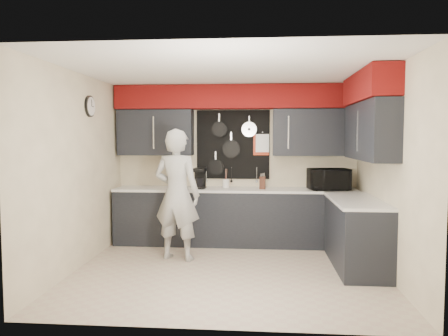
# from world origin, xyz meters

# --- Properties ---
(ground) EXTENTS (4.00, 4.00, 0.00)m
(ground) POSITION_xyz_m (0.00, 0.00, 0.00)
(ground) COLOR #BDAD93
(ground) RESTS_ON ground
(back_wall_assembly) EXTENTS (4.00, 0.36, 2.60)m
(back_wall_assembly) POSITION_xyz_m (0.01, 1.60, 2.01)
(back_wall_assembly) COLOR beige
(back_wall_assembly) RESTS_ON ground
(right_wall_assembly) EXTENTS (0.36, 3.50, 2.60)m
(right_wall_assembly) POSITION_xyz_m (1.85, 0.26, 1.94)
(right_wall_assembly) COLOR beige
(right_wall_assembly) RESTS_ON ground
(left_wall_assembly) EXTENTS (0.05, 3.50, 2.60)m
(left_wall_assembly) POSITION_xyz_m (-1.99, 0.02, 1.33)
(left_wall_assembly) COLOR beige
(left_wall_assembly) RESTS_ON ground
(base_cabinets) EXTENTS (3.95, 2.20, 0.92)m
(base_cabinets) POSITION_xyz_m (0.49, 1.13, 0.46)
(base_cabinets) COLOR black
(base_cabinets) RESTS_ON ground
(microwave) EXTENTS (0.67, 0.51, 0.34)m
(microwave) POSITION_xyz_m (1.48, 1.37, 1.09)
(microwave) COLOR black
(microwave) RESTS_ON base_cabinets
(knife_block) EXTENTS (0.10, 0.10, 0.20)m
(knife_block) POSITION_xyz_m (0.44, 1.39, 1.02)
(knife_block) COLOR #3D1A13
(knife_block) RESTS_ON base_cabinets
(utensil_crock) EXTENTS (0.11, 0.11, 0.14)m
(utensil_crock) POSITION_xyz_m (-0.16, 1.52, 0.99)
(utensil_crock) COLOR white
(utensil_crock) RESTS_ON base_cabinets
(coffee_maker) EXTENTS (0.20, 0.24, 0.33)m
(coffee_maker) POSITION_xyz_m (-0.57, 1.40, 1.09)
(coffee_maker) COLOR black
(coffee_maker) RESTS_ON base_cabinets
(person) EXTENTS (0.76, 0.59, 1.87)m
(person) POSITION_xyz_m (-0.77, 0.51, 0.93)
(person) COLOR #B6B5B3
(person) RESTS_ON ground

